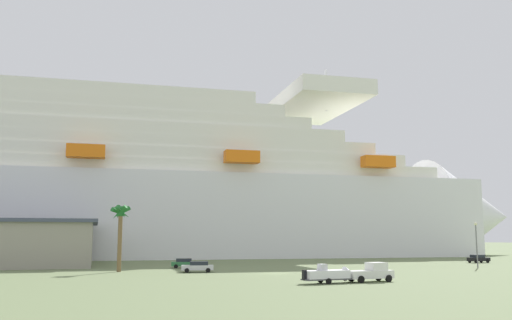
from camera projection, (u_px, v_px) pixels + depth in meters
name	position (u px, v px, depth m)	size (l,w,h in m)	color
ground_plane	(230.00, 263.00, 106.63)	(600.00, 600.00, 0.00)	#66754C
cruise_ship	(84.00, 189.00, 135.50)	(237.22, 40.35, 57.39)	white
pickup_truck	(371.00, 273.00, 63.73)	(5.82, 2.88, 2.20)	white
small_boat_on_trailer	(331.00, 274.00, 61.70)	(7.23, 2.56, 2.15)	#595960
palm_tree	(120.00, 221.00, 82.47)	(3.16, 2.79, 9.88)	brown
street_lamp	(476.00, 238.00, 92.13)	(0.56, 0.56, 7.59)	slate
parked_car_black_coupe	(478.00, 259.00, 109.14)	(4.52, 2.35, 1.58)	black
parked_car_green_wagon	(185.00, 263.00, 91.04)	(4.74, 2.66, 1.58)	#2D723F
parked_car_silver_sedan	(198.00, 266.00, 80.48)	(4.83, 2.59, 1.58)	silver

